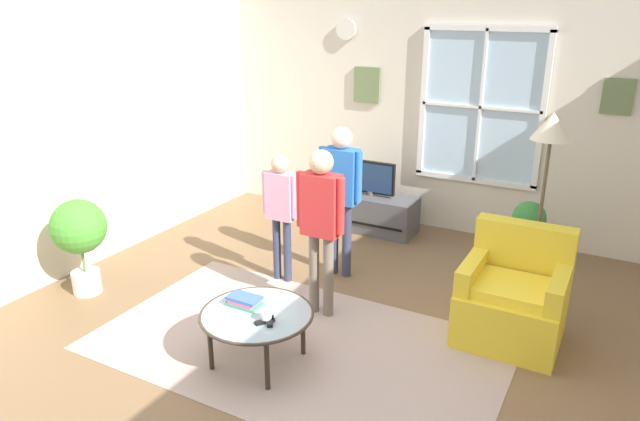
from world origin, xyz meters
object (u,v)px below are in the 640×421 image
person_blue_shirt (341,185)px  person_red_shirt (321,215)px  remote_near_books (270,321)px  person_pink_shirt (281,203)px  potted_plant_by_window (528,228)px  armchair (513,299)px  book_stack (244,301)px  television (371,178)px  remote_near_cup (265,321)px  floor_lamp (549,147)px  tv_stand (370,212)px  coffee_table (257,316)px  cup (266,316)px  potted_plant_corner (79,232)px

person_blue_shirt → person_red_shirt: person_blue_shirt is taller
remote_near_books → person_red_shirt: 1.03m
person_pink_shirt → potted_plant_by_window: 2.49m
armchair → person_red_shirt: (-1.48, -0.40, 0.57)m
armchair → book_stack: armchair is taller
television → person_red_shirt: (0.43, -1.96, 0.26)m
armchair → remote_near_cup: bearing=-136.7°
remote_near_books → floor_lamp: floor_lamp is taller
television → person_pink_shirt: bearing=-97.2°
tv_stand → coffee_table: size_ratio=1.28×
potted_plant_by_window → floor_lamp: (0.20, -0.87, 1.03)m
television → potted_plant_by_window: size_ratio=0.86×
cup → person_red_shirt: size_ratio=0.06×
cup → remote_near_cup: cup is taller
person_pink_shirt → potted_plant_by_window: person_pink_shirt is taller
coffee_table → remote_near_cup: size_ratio=5.90×
armchair → potted_plant_corner: potted_plant_corner is taller
potted_plant_by_window → remote_near_cup: bearing=-114.0°
coffee_table → potted_plant_corner: potted_plant_corner is taller
remote_near_books → floor_lamp: 2.59m
coffee_table → book_stack: bearing=160.4°
person_pink_shirt → floor_lamp: floor_lamp is taller
tv_stand → person_red_shirt: 2.12m
potted_plant_corner → person_pink_shirt: bearing=37.1°
coffee_table → potted_plant_corner: size_ratio=0.93×
coffee_table → potted_plant_by_window: size_ratio=1.28×
coffee_table → book_stack: book_stack is taller
book_stack → remote_near_books: bearing=-20.9°
coffee_table → person_pink_shirt: (-0.56, 1.23, 0.39)m
cup → remote_near_cup: size_ratio=0.58×
cup → floor_lamp: floor_lamp is taller
television → cup: bearing=-80.4°
remote_near_cup → potted_plant_by_window: 3.08m
tv_stand → book_stack: size_ratio=4.01×
armchair → television: bearing=140.7°
remote_near_books → remote_near_cup: bearing=-149.4°
book_stack → floor_lamp: 2.68m
cup → television: bearing=99.6°
book_stack → person_red_shirt: size_ratio=0.19×
book_stack → television: bearing=94.6°
floor_lamp → cup: bearing=-127.3°
person_red_shirt → potted_plant_by_window: person_red_shirt is taller
potted_plant_corner → floor_lamp: (3.57, 1.70, 0.83)m
coffee_table → book_stack: 0.16m
coffee_table → remote_near_cup: 0.16m
cup → floor_lamp: (1.47, 1.92, 0.97)m
book_stack → potted_plant_by_window: bearing=60.4°
potted_plant_corner → remote_near_cup: bearing=-6.5°
person_blue_shirt → potted_plant_by_window: size_ratio=2.24×
armchair → book_stack: 2.07m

